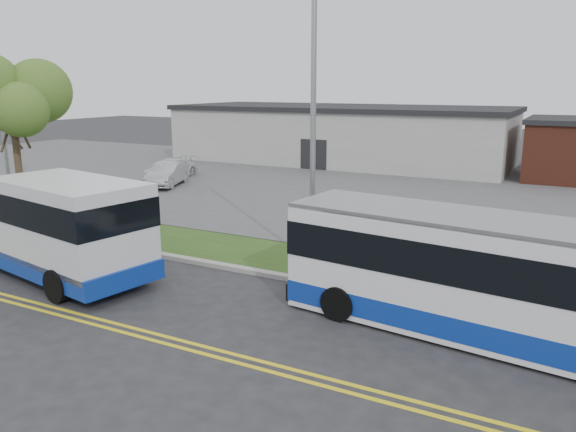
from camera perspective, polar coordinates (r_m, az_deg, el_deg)
The scene contains 17 objects.
ground at distance 18.23m, azimuth -10.04°, elevation -5.96°, with size 140.00×140.00×0.00m, color #28282B.
lane_line_north at distance 15.58m, azimuth -18.82°, elevation -9.84°, with size 70.00×0.12×0.01m, color yellow.
lane_line_south at distance 15.40m, azimuth -19.64°, elevation -10.19°, with size 70.00×0.12×0.01m, color yellow.
curb at distance 19.03m, azimuth -8.02°, elevation -4.81°, with size 80.00×0.30×0.15m, color #9E9B93.
verge at distance 20.45m, azimuth -5.08°, elevation -3.52°, with size 80.00×3.30×0.10m, color #284617.
parking_lot at distance 32.87m, azimuth 8.34°, elevation 2.78°, with size 80.00×25.00×0.10m, color #4C4C4F.
commercial_building at distance 43.98m, azimuth 5.42°, elevation 8.28°, with size 25.40×10.40×4.35m.
tree_west at distance 28.20m, azimuth -26.28°, elevation 10.26°, with size 4.40×4.40×6.91m.
streetlight_near at distance 17.99m, azimuth 2.49°, elevation 11.01°, with size 0.35×1.53×9.50m.
streetlight_far at distance 32.76m, azimuth -27.23°, elevation 9.25°, with size 0.35×1.53×8.00m.
shuttle_bus at distance 18.82m, azimuth -22.44°, elevation -0.81°, with size 8.54×4.04×3.16m.
transit_bus at distance 14.00m, azimuth 20.90°, elevation -6.19°, with size 10.73×3.61×2.92m.
pedestrian at distance 25.33m, azimuth -16.99°, elevation 1.23°, with size 0.60×0.39×1.63m, color black.
parked_car_a at distance 33.83m, azimuth -12.18°, elevation 4.18°, with size 1.44×4.14×1.37m, color #AAACB1.
parked_car_b at distance 36.67m, azimuth -11.86°, elevation 4.75°, with size 1.70×4.18×1.21m, color white.
grocery_bag_left at distance 25.50m, azimuth -17.77°, elevation -0.25°, with size 0.32×0.32×0.32m, color white.
grocery_bag_right at distance 25.43m, azimuth -16.02°, elevation -0.17°, with size 0.32×0.32×0.32m, color white.
Camera 1 is at (10.69, -13.52, 5.92)m, focal length 35.00 mm.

